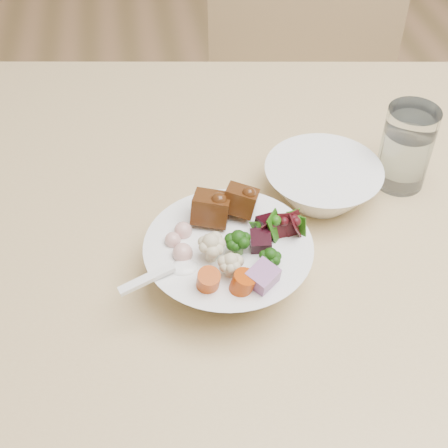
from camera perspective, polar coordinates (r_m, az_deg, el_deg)
The scene contains 5 objects.
chair_far at distance 1.46m, azimuth 6.79°, elevation 10.37°, with size 0.53×0.53×0.95m.
food_bowl at distance 0.71m, azimuth 0.49°, elevation -3.16°, with size 0.19×0.19×0.10m.
soup_spoon at distance 0.67m, azimuth -4.55°, elevation -4.31°, with size 0.09×0.04×0.02m.
water_glass at distance 0.86m, azimuth 16.25°, elevation 6.47°, with size 0.07×0.07×0.12m.
side_bowl at distance 0.83m, azimuth 8.95°, elevation 3.68°, with size 0.15×0.15×0.05m, color white, non-canonical shape.
Camera 1 is at (-0.76, -0.34, 1.34)m, focal length 50.00 mm.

